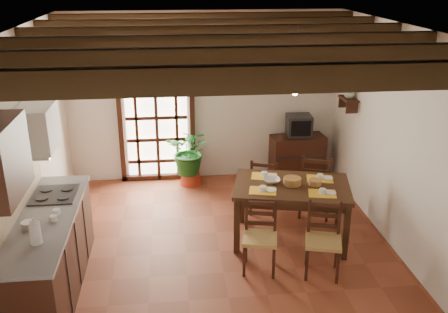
{
  "coord_description": "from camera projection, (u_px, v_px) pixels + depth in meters",
  "views": [
    {
      "loc": [
        -0.55,
        -5.54,
        3.43
      ],
      "look_at": [
        0.1,
        0.4,
        1.15
      ],
      "focal_mm": 40.0,
      "sensor_mm": 36.0,
      "label": 1
    }
  ],
  "objects": [
    {
      "name": "ground_plane",
      "position": [
        220.0,
        251.0,
        6.43
      ],
      "size": [
        5.0,
        5.0,
        0.0
      ],
      "primitive_type": "plane",
      "color": "brown"
    },
    {
      "name": "room_shell",
      "position": [
        219.0,
        115.0,
        5.78
      ],
      "size": [
        4.52,
        5.02,
        2.81
      ],
      "color": "silver",
      "rests_on": "ground_plane"
    },
    {
      "name": "ceiling_beams",
      "position": [
        219.0,
        39.0,
        5.47
      ],
      "size": [
        4.5,
        4.34,
        0.2
      ],
      "color": "black",
      "rests_on": "room_shell"
    },
    {
      "name": "french_door",
      "position": [
        156.0,
        113.0,
        8.2
      ],
      "size": [
        1.26,
        0.11,
        2.32
      ],
      "color": "white",
      "rests_on": "ground_plane"
    },
    {
      "name": "kitchen_counter",
      "position": [
        49.0,
        253.0,
        5.5
      ],
      "size": [
        0.64,
        2.25,
        1.38
      ],
      "color": "black",
      "rests_on": "ground_plane"
    },
    {
      "name": "range_hood",
      "position": [
        37.0,
        129.0,
        5.55
      ],
      "size": [
        0.38,
        0.6,
        0.54
      ],
      "color": "white",
      "rests_on": "room_shell"
    },
    {
      "name": "counter_items",
      "position": [
        45.0,
        210.0,
        5.41
      ],
      "size": [
        0.5,
        1.43,
        0.25
      ],
      "color": "black",
      "rests_on": "kitchen_counter"
    },
    {
      "name": "dining_table",
      "position": [
        292.0,
        192.0,
        6.46
      ],
      "size": [
        1.65,
        1.25,
        0.8
      ],
      "rotation": [
        0.0,
        0.0,
        -0.22
      ],
      "color": "#341F11",
      "rests_on": "ground_plane"
    },
    {
      "name": "chair_near_left",
      "position": [
        260.0,
        249.0,
        5.95
      ],
      "size": [
        0.47,
        0.46,
        0.87
      ],
      "rotation": [
        0.0,
        0.0,
        -0.21
      ],
      "color": "#AE894A",
      "rests_on": "ground_plane"
    },
    {
      "name": "chair_near_right",
      "position": [
        322.0,
        253.0,
        5.87
      ],
      "size": [
        0.5,
        0.49,
        0.89
      ],
      "rotation": [
        0.0,
        0.0,
        -0.27
      ],
      "color": "#AE894A",
      "rests_on": "ground_plane"
    },
    {
      "name": "chair_far_left",
      "position": [
        264.0,
        195.0,
        7.35
      ],
      "size": [
        0.51,
        0.5,
        0.87
      ],
      "rotation": [
        0.0,
        0.0,
        2.79
      ],
      "color": "#AE894A",
      "rests_on": "ground_plane"
    },
    {
      "name": "chair_far_right",
      "position": [
        315.0,
        196.0,
        7.26
      ],
      "size": [
        0.57,
        0.56,
        0.97
      ],
      "rotation": [
        0.0,
        0.0,
        2.78
      ],
      "color": "#AE894A",
      "rests_on": "ground_plane"
    },
    {
      "name": "table_setting",
      "position": [
        292.0,
        179.0,
        6.4
      ],
      "size": [
        1.07,
        0.72,
        0.1
      ],
      "rotation": [
        0.0,
        0.0,
        -0.22
      ],
      "color": "yellow",
      "rests_on": "dining_table"
    },
    {
      "name": "table_bowl",
      "position": [
        272.0,
        180.0,
        6.49
      ],
      "size": [
        0.23,
        0.23,
        0.05
      ],
      "primitive_type": "imported",
      "rotation": [
        0.0,
        0.0,
        -0.06
      ],
      "color": "white",
      "rests_on": "dining_table"
    },
    {
      "name": "sideboard",
      "position": [
        297.0,
        157.0,
        8.51
      ],
      "size": [
        0.93,
        0.49,
        0.77
      ],
      "primitive_type": "cube",
      "rotation": [
        0.0,
        0.0,
        0.09
      ],
      "color": "black",
      "rests_on": "ground_plane"
    },
    {
      "name": "crt_tv",
      "position": [
        299.0,
        125.0,
        8.3
      ],
      "size": [
        0.42,
        0.39,
        0.35
      ],
      "rotation": [
        0.0,
        0.0,
        -0.06
      ],
      "color": "black",
      "rests_on": "sideboard"
    },
    {
      "name": "fuse_box",
      "position": [
        294.0,
        75.0,
        8.26
      ],
      "size": [
        0.25,
        0.03,
        0.32
      ],
      "primitive_type": "cube",
      "color": "white",
      "rests_on": "room_shell"
    },
    {
      "name": "plant_pot",
      "position": [
        191.0,
        178.0,
        8.38
      ],
      "size": [
        0.39,
        0.39,
        0.24
      ],
      "primitive_type": "cone",
      "color": "maroon",
      "rests_on": "ground_plane"
    },
    {
      "name": "potted_plant",
      "position": [
        190.0,
        152.0,
        8.22
      ],
      "size": [
        2.29,
        2.12,
        2.11
      ],
      "primitive_type": "imported",
      "rotation": [
        0.0,
        0.0,
        -0.3
      ],
      "color": "#144C19",
      "rests_on": "ground_plane"
    },
    {
      "name": "wall_shelf",
      "position": [
        348.0,
        101.0,
        7.59
      ],
      "size": [
        0.2,
        0.42,
        0.2
      ],
      "color": "black",
      "rests_on": "room_shell"
    },
    {
      "name": "shelf_vase",
      "position": [
        349.0,
        92.0,
        7.54
      ],
      "size": [
        0.15,
        0.15,
        0.15
      ],
      "primitive_type": "imported",
      "color": "#B2BFB2",
      "rests_on": "wall_shelf"
    },
    {
      "name": "shelf_flowers",
      "position": [
        351.0,
        79.0,
        7.47
      ],
      "size": [
        0.14,
        0.14,
        0.36
      ],
      "color": "yellow",
      "rests_on": "shelf_vase"
    },
    {
      "name": "framed_picture",
      "position": [
        357.0,
        66.0,
        7.41
      ],
      "size": [
        0.03,
        0.32,
        0.32
      ],
      "color": "brown",
      "rests_on": "room_shell"
    },
    {
      "name": "pendant_lamp",
      "position": [
        295.0,
        85.0,
        6.06
      ],
      "size": [
        0.36,
        0.36,
        0.84
      ],
      "color": "black",
      "rests_on": "room_shell"
    }
  ]
}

